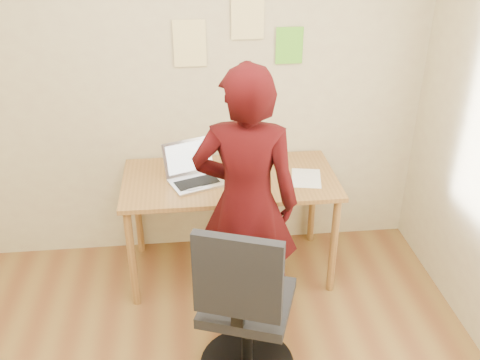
{
  "coord_description": "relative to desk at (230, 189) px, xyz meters",
  "views": [
    {
      "loc": [
        0.09,
        -1.71,
        2.38
      ],
      "look_at": [
        0.38,
        0.95,
        0.95
      ],
      "focal_mm": 40.0,
      "sensor_mm": 36.0,
      "label": 1
    }
  ],
  "objects": [
    {
      "name": "room",
      "position": [
        -0.36,
        -1.38,
        0.7
      ],
      "size": [
        3.58,
        3.58,
        2.78
      ],
      "color": "brown",
      "rests_on": "ground"
    },
    {
      "name": "desk",
      "position": [
        0.0,
        0.0,
        0.0
      ],
      "size": [
        1.4,
        0.7,
        0.74
      ],
      "color": "olive",
      "rests_on": "ground"
    },
    {
      "name": "laptop",
      "position": [
        -0.23,
        -0.01,
        0.14
      ],
      "size": [
        0.42,
        0.39,
        0.24
      ],
      "rotation": [
        0.0,
        0.0,
        0.36
      ],
      "color": "silver",
      "rests_on": "desk"
    },
    {
      "name": "paper_sheet",
      "position": [
        0.5,
        -0.06,
        0.09
      ],
      "size": [
        0.24,
        0.3,
        0.0
      ],
      "primitive_type": "cube",
      "rotation": [
        0.0,
        0.0,
        -0.2
      ],
      "color": "white",
      "rests_on": "desk"
    },
    {
      "name": "phone",
      "position": [
        0.17,
        -0.19,
        0.09
      ],
      "size": [
        0.08,
        0.14,
        0.01
      ],
      "rotation": [
        0.0,
        0.0,
        0.07
      ],
      "color": "black",
      "rests_on": "desk"
    },
    {
      "name": "wall_note_left",
      "position": [
        -0.22,
        0.36,
        0.88
      ],
      "size": [
        0.21,
        0.0,
        0.3
      ],
      "primitive_type": "cube",
      "color": "#F7E094",
      "rests_on": "room"
    },
    {
      "name": "wall_note_mid",
      "position": [
        0.16,
        0.36,
        1.05
      ],
      "size": [
        0.21,
        0.0,
        0.3
      ],
      "primitive_type": "cube",
      "color": "#F7E094",
      "rests_on": "room"
    },
    {
      "name": "wall_note_right",
      "position": [
        0.43,
        0.36,
        0.85
      ],
      "size": [
        0.18,
        0.0,
        0.24
      ],
      "primitive_type": "cube",
      "color": "#62C82D",
      "rests_on": "room"
    },
    {
      "name": "office_chair",
      "position": [
        -0.01,
        -0.98,
        -0.21
      ],
      "size": [
        0.58,
        0.59,
        1.03
      ],
      "rotation": [
        0.0,
        0.0,
        -0.35
      ],
      "color": "black",
      "rests_on": "ground"
    },
    {
      "name": "person",
      "position": [
        0.05,
        -0.5,
        0.18
      ],
      "size": [
        0.67,
        0.5,
        1.66
      ],
      "primitive_type": "imported",
      "rotation": [
        0.0,
        0.0,
        2.95
      ],
      "color": "#320608",
      "rests_on": "ground"
    }
  ]
}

